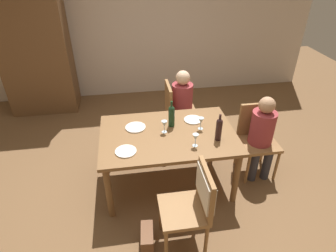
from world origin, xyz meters
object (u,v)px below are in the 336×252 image
wine_glass_centre (201,121)px  chair_near (197,199)px  chair_far_right (176,109)px  wine_bottle_dark_red (219,129)px  dinner_plate_guest_left (126,151)px  chair_right_end (257,135)px  dinner_plate_host (136,127)px  person_man_bearded (262,132)px  dinner_plate_guest_right (193,120)px  handbag (147,239)px  armoire_cabinet (35,49)px  wine_bottle_tall_green (172,115)px  wine_glass_near_left (196,138)px  wine_glass_near_right (164,124)px  dining_table (168,139)px  person_woman_host (184,102)px

wine_glass_centre → chair_near: bearing=-106.1°
chair_far_right → wine_bottle_dark_red: wine_bottle_dark_red is taller
chair_far_right → dinner_plate_guest_left: 1.41m
chair_right_end → dinner_plate_host: chair_right_end is taller
person_man_bearded → dinner_plate_guest_right: size_ratio=4.98×
person_man_bearded → handbag: person_man_bearded is taller
chair_far_right → chair_near: same height
chair_far_right → chair_near: bearing=-4.4°
armoire_cabinet → dinner_plate_guest_right: (2.23, -2.03, -0.36)m
armoire_cabinet → wine_bottle_tall_green: size_ratio=6.65×
person_man_bearded → wine_glass_centre: person_man_bearded is taller
chair_far_right → wine_bottle_dark_red: 1.18m
wine_glass_near_left → wine_glass_near_right: size_ratio=1.00×
wine_glass_near_right → wine_bottle_tall_green: bearing=49.7°
dinner_plate_host → handbag: size_ratio=0.86×
chair_right_end → dinner_plate_guest_left: (-1.65, -0.36, 0.21)m
chair_near → dining_table: bearing=7.9°
handbag → wine_bottle_dark_red: bearing=38.3°
chair_far_right → person_man_bearded: person_man_bearded is taller
wine_glass_near_left → wine_glass_near_right: 0.43m
dining_table → handbag: size_ratio=5.54×
wine_bottle_tall_green → wine_bottle_dark_red: (0.46, -0.36, 0.00)m
armoire_cabinet → handbag: armoire_cabinet is taller
chair_far_right → wine_bottle_dark_red: (0.27, -1.10, 0.34)m
person_man_bearded → dinner_plate_guest_left: bearing=8.5°
dining_table → wine_bottle_dark_red: (0.53, -0.20, 0.23)m
armoire_cabinet → dinner_plate_guest_left: (1.39, -2.54, -0.36)m
wine_glass_centre → dinner_plate_guest_left: (-0.88, -0.31, -0.10)m
dinner_plate_host → dinner_plate_guest_left: (-0.13, -0.45, 0.00)m
armoire_cabinet → chair_near: (2.00, -3.17, -0.50)m
chair_near → dinner_plate_host: size_ratio=3.83×
wine_glass_centre → dinner_plate_guest_right: wine_glass_centre is taller
chair_near → wine_glass_centre: chair_near is taller
armoire_cabinet → wine_glass_near_right: 2.90m
person_woman_host → person_man_bearded: (0.78, -0.92, -0.01)m
armoire_cabinet → person_woman_host: size_ratio=1.95×
chair_right_end → dining_table: bearing=4.3°
armoire_cabinet → person_woman_host: 2.67m
chair_near → handbag: bearing=90.0°
dining_table → dinner_plate_guest_right: dinner_plate_guest_right is taller
wine_glass_near_left → wine_glass_near_right: bearing=132.5°
chair_far_right → dinner_plate_guest_left: bearing=-32.8°
dining_table → dinner_plate_guest_right: (0.35, 0.24, 0.09)m
dining_table → dinner_plate_host: bearing=154.2°
armoire_cabinet → handbag: (1.53, -3.17, -0.99)m
wine_glass_near_left → chair_near: bearing=-101.6°
person_man_bearded → dinner_plate_guest_left: (-1.65, -0.25, 0.10)m
wine_glass_centre → wine_glass_near_right: 0.43m
chair_right_end → person_woman_host: 1.13m
wine_glass_centre → dinner_plate_guest_left: 0.94m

